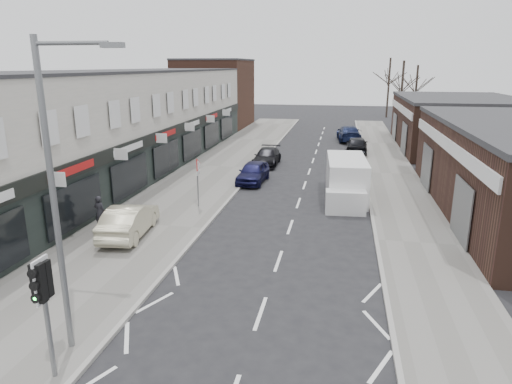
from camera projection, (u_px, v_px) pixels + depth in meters
The scene contains 20 objects.
ground at pixel (247, 351), 12.30m from camera, with size 160.00×160.00×0.00m, color black.
pavement_left at pixel (219, 167), 34.32m from camera, with size 5.50×64.00×0.12m, color slate.
pavement_right at pixel (391, 174), 32.07m from camera, with size 3.50×64.00×0.12m, color slate.
shop_terrace_left at pixel (117, 122), 32.23m from camera, with size 8.00×41.00×7.10m, color beige.
brick_block_far at pixel (215, 94), 56.24m from camera, with size 8.00×10.00×8.00m, color #4D2B21.
right_unit_far at pixel (457, 124), 41.62m from camera, with size 10.00×16.00×4.50m, color #3D251B.
tree_far_a at pixel (399, 128), 56.11m from camera, with size 3.60×3.60×8.00m, color #382D26, non-canonical shape.
tree_far_b at pixel (413, 123), 61.34m from camera, with size 3.60×3.60×7.50m, color #382D26, non-canonical shape.
tree_far_c at pixel (386, 117), 67.55m from camera, with size 3.60×3.60×8.50m, color #382D26, non-canonical shape.
traffic_light at pixel (43, 291), 10.53m from camera, with size 0.28×0.60×3.10m.
street_lamp at pixel (58, 185), 11.12m from camera, with size 2.23×0.22×8.00m.
warning_sign at pixel (198, 169), 23.99m from camera, with size 0.12×0.80×2.70m.
white_van at pixel (346, 180), 26.05m from camera, with size 2.44×6.14×2.34m.
sedan_on_pavement at pixel (129, 220), 20.20m from camera, with size 1.49×4.27×1.41m, color #BDB797.
pedestrian at pixel (100, 212), 21.02m from camera, with size 0.57×0.38×1.57m, color black.
parked_car_left_a at pixel (253, 172), 29.85m from camera, with size 1.63×4.04×1.38m, color #121238.
parked_car_left_b at pixel (267, 157), 35.09m from camera, with size 1.80×4.42×1.28m, color black.
parked_car_right_a at pixel (349, 161), 33.03m from camera, with size 1.62×4.66×1.53m, color silver.
parked_car_right_b at pixel (357, 145), 39.50m from camera, with size 1.81×4.49×1.53m, color black.
parked_car_right_c at pixel (349, 133), 46.29m from camera, with size 2.18×5.37×1.56m, color #131B3B.
Camera 1 is at (2.23, -10.46, 7.44)m, focal length 32.00 mm.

